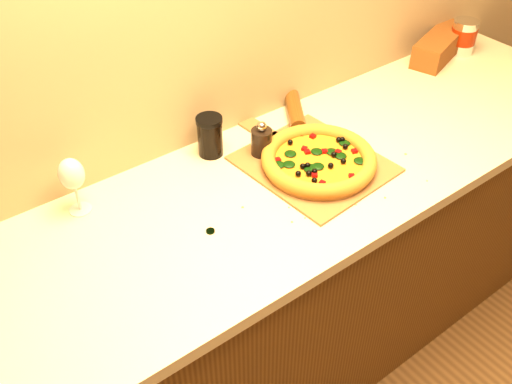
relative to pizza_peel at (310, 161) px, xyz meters
The scene contains 11 objects.
cabinet 0.52m from the pizza_peel, behind, with size 2.80×0.65×0.86m, color #4C2C10.
countertop 0.22m from the pizza_peel, behind, with size 2.84×0.68×0.04m, color beige.
pizza_peel is the anchor object (origin of this frame).
pizza 0.05m from the pizza_peel, 87.82° to the right, with size 0.35×0.35×0.05m.
bottle_cap 0.42m from the pizza_peel, behind, with size 0.02×0.02×0.01m, color black.
pepper_grinder 0.16m from the pizza_peel, 128.83° to the left, with size 0.07×0.07×0.12m.
rolling_pin 0.29m from the pizza_peel, 60.16° to the left, with size 0.23×0.34×0.05m.
coffee_canister 1.00m from the pizza_peel, 11.29° to the left, with size 0.10×0.10×0.14m.
bread_bag 0.92m from the pizza_peel, 14.48° to the left, with size 0.34×0.11×0.09m, color brown.
wine_glass 0.70m from the pizza_peel, 161.68° to the left, with size 0.07×0.07×0.17m.
dark_jar 0.32m from the pizza_peel, 134.21° to the left, with size 0.08×0.08×0.13m.
Camera 1 is at (-0.76, 0.42, 1.96)m, focal length 40.00 mm.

